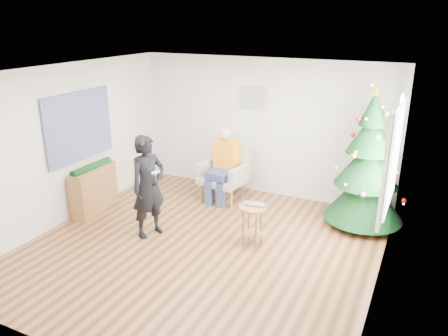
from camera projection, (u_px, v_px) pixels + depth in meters
The scene contains 19 objects.
floor at pixel (201, 248), 6.57m from camera, with size 5.00×5.00×0.00m, color brown.
ceiling at pixel (197, 72), 5.71m from camera, with size 5.00×5.00×0.00m, color white.
wall_back at pixel (263, 128), 8.26m from camera, with size 5.00×5.00×0.00m, color silver.
wall_front at pixel (67, 246), 4.02m from camera, with size 5.00×5.00×0.00m, color silver.
wall_left at pixel (66, 145), 7.17m from camera, with size 5.00×5.00×0.00m, color silver.
wall_right at pixel (386, 197), 5.11m from camera, with size 5.00×5.00×0.00m, color silver.
window_panel at pixel (394, 157), 5.90m from camera, with size 0.04×1.30×1.40m, color white.
curtains at pixel (392, 156), 5.92m from camera, with size 0.05×1.75×1.50m.
christmas_tree at pixel (368, 165), 6.98m from camera, with size 1.28×1.28×2.31m.
stool at pixel (252, 225), 6.57m from camera, with size 0.42×0.42×0.63m.
laptop at pixel (253, 205), 6.46m from camera, with size 0.35×0.22×0.03m, color silver.
armchair at pixel (225, 179), 8.24m from camera, with size 0.90×0.84×1.04m.
seated_person at pixel (223, 164), 8.08m from camera, with size 0.49×0.69×1.36m.
standing_man at pixel (148, 186), 6.73m from camera, with size 0.59×0.39×1.63m, color black.
game_controller at pixel (156, 172), 6.54m from camera, with size 0.04×0.13×0.04m, color white.
console at pixel (94, 190), 7.69m from camera, with size 0.30×1.00×0.80m, color brown.
garland at pixel (92, 167), 7.55m from camera, with size 0.14×0.14×0.90m, color black.
tapestry at pixel (79, 126), 7.33m from camera, with size 0.03×1.50×1.15m, color black.
framed_picture at pixel (253, 98), 8.13m from camera, with size 0.52×0.05×0.42m.
Camera 1 is at (2.85, -5.07, 3.30)m, focal length 35.00 mm.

